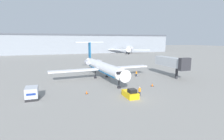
# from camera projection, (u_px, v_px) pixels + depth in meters

# --- Properties ---
(ground_plane) EXTENTS (600.00, 600.00, 0.00)m
(ground_plane) POSITION_uv_depth(u_px,v_px,m) (134.00, 98.00, 33.13)
(ground_plane) COLOR gray
(terminal_building) EXTENTS (180.00, 16.80, 15.77)m
(terminal_building) POSITION_uv_depth(u_px,v_px,m) (68.00, 44.00, 143.12)
(terminal_building) COLOR #8C939E
(terminal_building) RESTS_ON ground
(airplane_main) EXTENTS (29.20, 28.45, 10.22)m
(airplane_main) POSITION_uv_depth(u_px,v_px,m) (102.00, 66.00, 49.52)
(airplane_main) COLOR white
(airplane_main) RESTS_ON ground
(pushback_tug) EXTENTS (2.01, 3.91, 1.81)m
(pushback_tug) POSITION_uv_depth(u_px,v_px,m) (130.00, 94.00, 33.38)
(pushback_tug) COLOR yellow
(pushback_tug) RESTS_ON ground
(luggage_cart) EXTENTS (2.18, 3.26, 2.29)m
(luggage_cart) POSITION_uv_depth(u_px,v_px,m) (32.00, 93.00, 32.20)
(luggage_cart) COLOR #232326
(luggage_cart) RESTS_ON ground
(worker_near_tug) EXTENTS (0.40, 0.26, 1.86)m
(worker_near_tug) POSITION_uv_depth(u_px,v_px,m) (140.00, 91.00, 33.89)
(worker_near_tug) COLOR #232838
(worker_near_tug) RESTS_ON ground
(worker_by_wing) EXTENTS (0.40, 0.24, 1.71)m
(worker_by_wing) POSITION_uv_depth(u_px,v_px,m) (136.00, 73.00, 52.49)
(worker_by_wing) COLOR #232838
(worker_by_wing) RESTS_ON ground
(traffic_cone_left) EXTENTS (0.53, 0.53, 0.72)m
(traffic_cone_left) POSITION_uv_depth(u_px,v_px,m) (87.00, 92.00, 35.44)
(traffic_cone_left) COLOR black
(traffic_cone_left) RESTS_ON ground
(traffic_cone_right) EXTENTS (0.66, 0.66, 0.62)m
(traffic_cone_right) POSITION_uv_depth(u_px,v_px,m) (152.00, 85.00, 41.40)
(traffic_cone_right) COLOR black
(traffic_cone_right) RESTS_ON ground
(airplane_parked_far_left) EXTENTS (32.07, 29.05, 10.50)m
(airplane_parked_far_left) POSITION_uv_depth(u_px,v_px,m) (129.00, 49.00, 145.50)
(airplane_parked_far_left) COLOR white
(airplane_parked_far_left) RESTS_ON ground
(jet_bridge) EXTENTS (3.20, 12.42, 6.19)m
(jet_bridge) POSITION_uv_depth(u_px,v_px,m) (172.00, 62.00, 50.94)
(jet_bridge) COLOR #2D2D33
(jet_bridge) RESTS_ON ground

